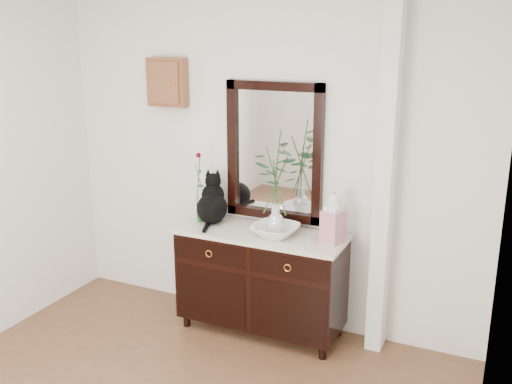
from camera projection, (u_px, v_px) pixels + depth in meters
The scene contains 10 objects.
wall_back at pixel (263, 162), 4.56m from camera, with size 3.60×0.04×2.70m, color silver.
pilaster at pixel (386, 177), 4.08m from camera, with size 0.12×0.20×2.70m, color silver.
sideboard at pixel (261, 277), 4.53m from camera, with size 1.33×0.52×0.82m.
wall_mirror at pixel (274, 152), 4.48m from camera, with size 0.80×0.06×1.10m.
key_cabinet at pixel (167, 82), 4.70m from camera, with size 0.35×0.10×0.40m, color brown.
cat at pixel (212, 199), 4.61m from camera, with size 0.28×0.35×0.41m, color black, non-canonical shape.
lotus_bowl at pixel (276, 230), 4.34m from camera, with size 0.35×0.35×0.09m, color white.
vase_branches at pixel (276, 182), 4.24m from camera, with size 0.39×0.39×0.81m, color silver, non-canonical shape.
bud_vase_rose at pixel (199, 187), 4.61m from camera, with size 0.07×0.07×0.59m, color #265C27, non-canonical shape.
ginger_jar at pixel (333, 217), 4.17m from camera, with size 0.14×0.14×0.39m, color white, non-canonical shape.
Camera 1 is at (1.82, -2.08, 2.35)m, focal length 40.00 mm.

